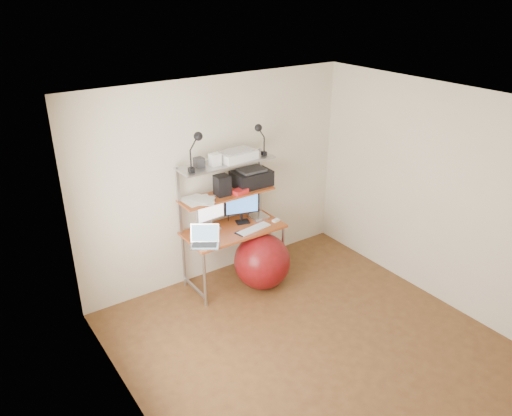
{
  "coord_description": "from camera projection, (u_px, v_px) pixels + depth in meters",
  "views": [
    {
      "loc": [
        -2.81,
        -3.13,
        3.46
      ],
      "look_at": [
        0.13,
        1.15,
        1.09
      ],
      "focal_mm": 35.0,
      "sensor_mm": 36.0,
      "label": 1
    }
  ],
  "objects": [
    {
      "name": "scanner",
      "position": [
        237.0,
        155.0,
        5.82
      ],
      "size": [
        0.46,
        0.32,
        0.11
      ],
      "rotation": [
        0.0,
        0.0,
        0.08
      ],
      "color": "white",
      "rests_on": "top_shelf"
    },
    {
      "name": "clip_lamp_right",
      "position": [
        260.0,
        133.0,
        5.81
      ],
      "size": [
        0.16,
        0.09,
        0.4
      ],
      "color": "black",
      "rests_on": "top_shelf"
    },
    {
      "name": "mac_mini",
      "position": [
        259.0,
        217.0,
        6.25
      ],
      "size": [
        0.22,
        0.22,
        0.04
      ],
      "primitive_type": "cube",
      "rotation": [
        0.0,
        0.0,
        -0.06
      ],
      "color": "silver",
      "rests_on": "desktop"
    },
    {
      "name": "paper_stack",
      "position": [
        199.0,
        200.0,
        5.73
      ],
      "size": [
        0.39,
        0.41,
        0.02
      ],
      "color": "white",
      "rests_on": "mid_shelf"
    },
    {
      "name": "box_grey",
      "position": [
        199.0,
        162.0,
        5.59
      ],
      "size": [
        0.1,
        0.1,
        0.1
      ],
      "primitive_type": "cube",
      "rotation": [
        0.0,
        0.0,
        0.0
      ],
      "color": "#323234",
      "rests_on": "top_shelf"
    },
    {
      "name": "nas_cube",
      "position": [
        222.0,
        185.0,
        5.85
      ],
      "size": [
        0.17,
        0.17,
        0.24
      ],
      "primitive_type": "cube",
      "rotation": [
        0.0,
        0.0,
        -0.04
      ],
      "color": "black",
      "rests_on": "mid_shelf"
    },
    {
      "name": "monitor_silver",
      "position": [
        211.0,
        211.0,
        5.9
      ],
      "size": [
        0.4,
        0.16,
        0.44
      ],
      "rotation": [
        0.0,
        0.0,
        0.09
      ],
      "color": "#B8B8BE",
      "rests_on": "desktop"
    },
    {
      "name": "keyboard",
      "position": [
        254.0,
        229.0,
        5.98
      ],
      "size": [
        0.46,
        0.19,
        0.01
      ],
      "primitive_type": "cube",
      "rotation": [
        0.0,
        0.0,
        0.15
      ],
      "color": "white",
      "rests_on": "desktop"
    },
    {
      "name": "exercise_ball",
      "position": [
        262.0,
        261.0,
        6.07
      ],
      "size": [
        0.69,
        0.69,
        0.69
      ],
      "primitive_type": "sphere",
      "color": "maroon",
      "rests_on": "floor"
    },
    {
      "name": "room",
      "position": [
        314.0,
        237.0,
        4.71
      ],
      "size": [
        3.6,
        3.6,
        3.6
      ],
      "color": "brown",
      "rests_on": "ground"
    },
    {
      "name": "laptop",
      "position": [
        205.0,
        240.0,
        5.63
      ],
      "size": [
        0.41,
        0.4,
        0.28
      ],
      "rotation": [
        0.0,
        0.0,
        -0.6
      ],
      "color": "silver",
      "rests_on": "desktop"
    },
    {
      "name": "printer",
      "position": [
        252.0,
        178.0,
        6.12
      ],
      "size": [
        0.47,
        0.33,
        0.22
      ],
      "rotation": [
        0.0,
        0.0,
        -0.02
      ],
      "color": "black",
      "rests_on": "mid_shelf"
    },
    {
      "name": "wall_outlet",
      "position": [
        273.0,
        232.0,
        6.88
      ],
      "size": [
        0.08,
        0.01,
        0.12
      ],
      "primitive_type": "cube",
      "color": "white",
      "rests_on": "room"
    },
    {
      "name": "box_white",
      "position": [
        215.0,
        160.0,
        5.63
      ],
      "size": [
        0.12,
        0.1,
        0.14
      ],
      "primitive_type": "cube",
      "rotation": [
        0.0,
        0.0,
        0.04
      ],
      "color": "white",
      "rests_on": "top_shelf"
    },
    {
      "name": "red_box",
      "position": [
        240.0,
        191.0,
        5.93
      ],
      "size": [
        0.21,
        0.16,
        0.05
      ],
      "primitive_type": "cube",
      "rotation": [
        0.0,
        0.0,
        0.21
      ],
      "color": "red",
      "rests_on": "mid_shelf"
    },
    {
      "name": "computer_desk",
      "position": [
        230.0,
        211.0,
        5.96
      ],
      "size": [
        1.2,
        0.6,
        1.57
      ],
      "color": "#A74520",
      "rests_on": "ground"
    },
    {
      "name": "monitor_black",
      "position": [
        242.0,
        205.0,
        6.08
      ],
      "size": [
        0.43,
        0.18,
        0.45
      ],
      "rotation": [
        0.0,
        0.0,
        -0.28
      ],
      "color": "black",
      "rests_on": "desktop"
    },
    {
      "name": "clip_lamp_left",
      "position": [
        197.0,
        143.0,
        5.35
      ],
      "size": [
        0.18,
        0.1,
        0.44
      ],
      "color": "black",
      "rests_on": "top_shelf"
    },
    {
      "name": "phone",
      "position": [
        241.0,
        234.0,
        5.86
      ],
      "size": [
        0.11,
        0.15,
        0.01
      ],
      "primitive_type": "cube",
      "rotation": [
        0.0,
        0.0,
        0.26
      ],
      "color": "black",
      "rests_on": "desktop"
    },
    {
      "name": "mouse",
      "position": [
        276.0,
        220.0,
        6.18
      ],
      "size": [
        0.1,
        0.07,
        0.03
      ],
      "primitive_type": "cube",
      "rotation": [
        0.0,
        0.0,
        0.2
      ],
      "color": "white",
      "rests_on": "desktop"
    }
  ]
}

